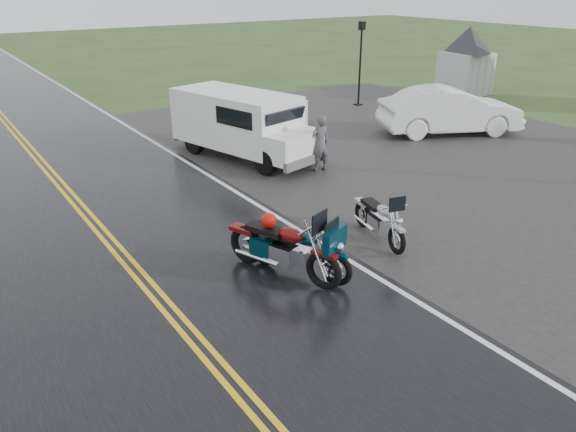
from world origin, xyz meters
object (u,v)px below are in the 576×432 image
object	(u,v)px
visitor_center	(468,44)
person_at_van	(320,144)
motorcycle_teal	(337,257)
sedan_white	(450,111)
lamp_post_far_right	(360,64)
motorcycle_red	(324,256)
motorcycle_silver	(398,230)
van_white	(266,141)

from	to	relation	value
visitor_center	person_at_van	size ratio (longest dim) A/B	9.54
motorcycle_teal	sedan_white	size ratio (longest dim) A/B	0.44
visitor_center	lamp_post_far_right	xyz separation A→B (m)	(-6.15, 0.76, -0.57)
motorcycle_red	motorcycle_silver	distance (m)	2.16
van_white	sedan_white	xyz separation A→B (m)	(8.11, 0.28, -0.21)
visitor_center	sedan_white	world-z (taller)	visitor_center
motorcycle_teal	motorcycle_silver	world-z (taller)	motorcycle_teal
motorcycle_teal	motorcycle_silver	bearing A→B (deg)	-14.04
motorcycle_red	motorcycle_teal	bearing A→B (deg)	-24.10
person_at_van	motorcycle_teal	bearing A→B (deg)	59.28
motorcycle_red	sedan_white	bearing A→B (deg)	11.07
sedan_white	motorcycle_silver	bearing A→B (deg)	150.67
visitor_center	lamp_post_far_right	size ratio (longest dim) A/B	4.36
person_at_van	sedan_white	size ratio (longest dim) A/B	0.33
motorcycle_teal	person_at_van	world-z (taller)	person_at_van
motorcycle_teal	lamp_post_far_right	bearing A→B (deg)	24.13
visitor_center	lamp_post_far_right	world-z (taller)	visitor_center
motorcycle_red	van_white	distance (m)	6.75
motorcycle_teal	lamp_post_far_right	world-z (taller)	lamp_post_far_right
motorcycle_silver	lamp_post_far_right	size ratio (longest dim) A/B	0.56
visitor_center	motorcycle_silver	bearing A→B (deg)	-143.91
van_white	sedan_white	bearing A→B (deg)	-12.29
motorcycle_red	sedan_white	xyz separation A→B (m)	(10.72, 6.50, 0.09)
sedan_white	van_white	bearing A→B (deg)	116.82
person_at_van	lamp_post_far_right	xyz separation A→B (m)	(7.06, 6.51, 1.00)
motorcycle_teal	lamp_post_far_right	distance (m)	16.39
person_at_van	sedan_white	distance (m)	6.64
person_at_van	lamp_post_far_right	distance (m)	9.65
motorcycle_teal	van_white	distance (m)	6.67
motorcycle_teal	van_white	xyz separation A→B (m)	(2.33, 6.24, 0.40)
motorcycle_red	sedan_white	world-z (taller)	sedan_white
motorcycle_teal	van_white	size ratio (longest dim) A/B	0.41
sedan_white	motorcycle_red	bearing A→B (deg)	146.10
motorcycle_red	sedan_white	size ratio (longest dim) A/B	0.50
sedan_white	person_at_van	bearing A→B (deg)	122.24
motorcycle_silver	sedan_white	size ratio (longest dim) A/B	0.41
motorcycle_red	lamp_post_far_right	world-z (taller)	lamp_post_far_right
van_white	motorcycle_silver	bearing A→B (deg)	-108.78
motorcycle_teal	sedan_white	distance (m)	12.31
motorcycle_red	lamp_post_far_right	size ratio (longest dim) A/B	0.69
visitor_center	motorcycle_teal	size ratio (longest dim) A/B	7.20
sedan_white	lamp_post_far_right	distance (m)	5.76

